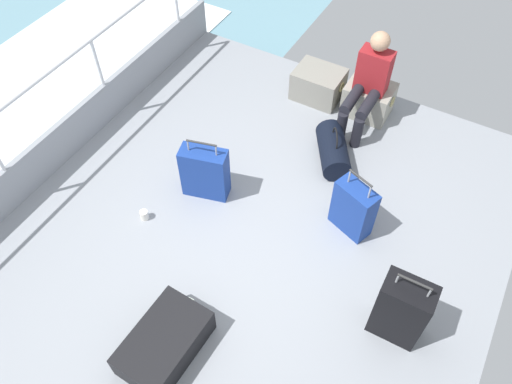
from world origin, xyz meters
name	(u,v)px	position (x,y,z in m)	size (l,w,h in m)	color
ground_plane	(248,241)	(0.00, 0.00, -0.03)	(4.40, 5.20, 0.06)	gray
gunwale_port	(64,140)	(-2.17, 0.00, 0.23)	(0.06, 5.20, 0.45)	gray
railing_port	(47,98)	(-2.17, 0.00, 0.78)	(0.04, 4.20, 1.02)	silver
cargo_crate_0	(318,84)	(-0.30, 2.14, 0.18)	(0.58, 0.43, 0.36)	gray
cargo_crate_1	(368,99)	(0.30, 2.17, 0.18)	(0.54, 0.40, 0.37)	gray
passenger_seated	(368,82)	(0.30, 1.99, 0.56)	(0.34, 0.66, 1.07)	maroon
suitcase_1	(165,343)	(-0.04, -1.23, 0.13)	(0.48, 0.75, 0.27)	black
suitcase_2	(205,172)	(-0.64, 0.30, 0.28)	(0.48, 0.31, 0.69)	navy
suitcase_3	(401,310)	(1.46, -0.17, 0.34)	(0.39, 0.25, 0.79)	black
suitcase_4	(353,209)	(0.76, 0.60, 0.28)	(0.43, 0.31, 0.71)	navy
duffel_bag	(333,150)	(0.26, 1.30, 0.15)	(0.57, 0.67, 0.42)	black
paper_cup	(144,215)	(-0.98, -0.27, 0.05)	(0.08, 0.08, 0.10)	white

